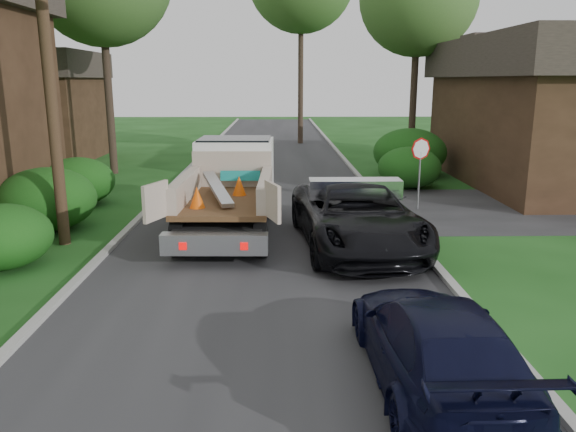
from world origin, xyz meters
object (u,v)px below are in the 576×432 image
(utility_pole, at_px, (47,47))
(stop_sign, at_px, (420,158))
(flatbed_truck, at_px, (232,180))
(navy_suv, at_px, (436,343))
(house_right, at_px, (576,109))
(black_pickup, at_px, (356,216))
(house_left_far, at_px, (27,105))

(utility_pole, bearing_deg, stop_sign, 20.62)
(flatbed_truck, xyz_separation_m, navy_suv, (3.66, -9.54, -0.71))
(utility_pole, xyz_separation_m, house_right, (18.48, 9.02, -2.01))
(stop_sign, height_order, navy_suv, stop_sign)
(flatbed_truck, xyz_separation_m, black_pickup, (3.48, -2.54, -0.52))
(black_pickup, bearing_deg, house_right, 37.28)
(house_left_far, height_order, flatbed_truck, house_left_far)
(house_left_far, distance_m, flatbed_truck, 19.53)
(stop_sign, relative_size, house_right, 0.19)
(utility_pole, xyz_separation_m, navy_suv, (8.08, -7.48, -4.50))
(utility_pole, relative_size, black_pickup, 1.60)
(house_left_far, relative_size, flatbed_truck, 1.11)
(black_pickup, bearing_deg, house_left_far, 127.65)
(stop_sign, height_order, house_right, house_right)
(house_left_far, relative_size, navy_suv, 1.62)
(stop_sign, height_order, utility_pole, utility_pole)
(stop_sign, bearing_deg, navy_suv, -102.74)
(house_left_far, bearing_deg, stop_sign, -34.81)
(house_left_far, xyz_separation_m, house_right, (26.50, -8.00, 0.11))
(flatbed_truck, distance_m, black_pickup, 4.34)
(house_right, bearing_deg, flatbed_truck, -153.65)
(utility_pole, relative_size, navy_suv, 2.15)
(stop_sign, relative_size, house_left_far, 0.33)
(stop_sign, relative_size, navy_suv, 0.53)
(black_pickup, xyz_separation_m, navy_suv, (0.18, -7.00, -0.19))
(house_right, relative_size, navy_suv, 2.78)
(black_pickup, bearing_deg, utility_pole, 171.87)
(house_right, xyz_separation_m, flatbed_truck, (-14.06, -6.96, -1.77))
(stop_sign, xyz_separation_m, flatbed_truck, (-6.26, -1.96, -0.39))
(flatbed_truck, bearing_deg, navy_suv, -67.59)
(house_left_far, relative_size, house_right, 0.58)
(stop_sign, bearing_deg, house_left_far, 145.19)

